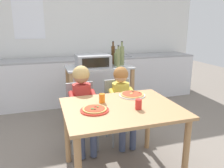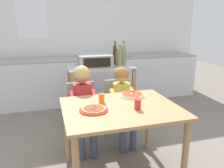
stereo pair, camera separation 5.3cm
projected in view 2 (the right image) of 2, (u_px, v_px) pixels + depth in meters
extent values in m
plane|color=slate|center=(97.00, 128.00, 3.40)|extent=(11.04, 11.04, 0.00)
cube|color=white|center=(78.00, 33.00, 4.63)|extent=(5.35, 0.12, 2.70)
cube|color=white|center=(32.00, 17.00, 4.26)|extent=(0.56, 0.01, 0.80)
cube|color=silver|center=(83.00, 81.00, 4.50)|extent=(4.81, 0.60, 0.86)
cube|color=#9E9EA3|center=(82.00, 59.00, 4.38)|extent=(4.81, 0.60, 0.03)
cube|color=gray|center=(122.00, 56.00, 4.61)|extent=(0.40, 0.33, 0.02)
cylinder|color=#B7BABF|center=(121.00, 51.00, 4.69)|extent=(0.02, 0.02, 0.20)
cube|color=#B7BABF|center=(101.00, 67.00, 3.44)|extent=(1.00, 0.53, 0.02)
cube|color=#AD7F51|center=(101.00, 102.00, 3.59)|extent=(0.92, 0.49, 0.02)
cube|color=#AD7F51|center=(73.00, 102.00, 3.23)|extent=(0.05, 0.05, 0.88)
cube|color=#AD7F51|center=(133.00, 97.00, 3.48)|extent=(0.05, 0.05, 0.88)
cube|color=#AD7F51|center=(70.00, 93.00, 3.65)|extent=(0.05, 0.05, 0.88)
cube|color=#AD7F51|center=(124.00, 89.00, 3.90)|extent=(0.05, 0.05, 0.88)
cube|color=#999BA0|center=(94.00, 61.00, 3.40)|extent=(0.50, 0.38, 0.18)
cube|color=black|center=(97.00, 63.00, 3.22)|extent=(0.40, 0.01, 0.14)
cylinder|color=black|center=(109.00, 66.00, 3.27)|extent=(0.02, 0.01, 0.02)
cylinder|color=olive|center=(120.00, 58.00, 3.30)|extent=(0.06, 0.06, 0.27)
cylinder|color=olive|center=(120.00, 48.00, 3.26)|extent=(0.03, 0.03, 0.04)
cylinder|color=black|center=(120.00, 46.00, 3.25)|extent=(0.03, 0.03, 0.01)
cylinder|color=olive|center=(124.00, 56.00, 3.49)|extent=(0.07, 0.07, 0.29)
cylinder|color=olive|center=(124.00, 44.00, 3.44)|extent=(0.03, 0.03, 0.07)
cylinder|color=black|center=(124.00, 42.00, 3.43)|extent=(0.03, 0.03, 0.01)
cylinder|color=olive|center=(118.00, 59.00, 3.46)|extent=(0.07, 0.07, 0.19)
cylinder|color=olive|center=(118.00, 52.00, 3.43)|extent=(0.03, 0.03, 0.05)
cylinder|color=black|center=(118.00, 50.00, 3.42)|extent=(0.03, 0.03, 0.01)
cylinder|color=#4C2D14|center=(115.00, 55.00, 3.58)|extent=(0.06, 0.06, 0.29)
cylinder|color=#4C2D14|center=(115.00, 44.00, 3.53)|extent=(0.03, 0.03, 0.06)
cylinder|color=black|center=(115.00, 42.00, 3.52)|extent=(0.03, 0.03, 0.01)
cylinder|color=olive|center=(125.00, 57.00, 3.66)|extent=(0.05, 0.05, 0.20)
cylinder|color=olive|center=(125.00, 49.00, 3.63)|extent=(0.02, 0.02, 0.06)
cylinder|color=black|center=(125.00, 47.00, 3.62)|extent=(0.03, 0.03, 0.01)
cube|color=#AD7F51|center=(121.00, 108.00, 2.18)|extent=(1.11, 0.90, 0.03)
cylinder|color=#AD7F51|center=(185.00, 156.00, 2.06)|extent=(0.06, 0.06, 0.73)
cylinder|color=#AD7F51|center=(67.00, 132.00, 2.51)|extent=(0.06, 0.06, 0.73)
cylinder|color=#AD7F51|center=(148.00, 122.00, 2.78)|extent=(0.06, 0.06, 0.73)
cube|color=gray|center=(83.00, 115.00, 2.78)|extent=(0.36, 0.36, 0.04)
cube|color=gray|center=(81.00, 96.00, 2.88)|extent=(0.34, 0.03, 0.38)
cylinder|color=gray|center=(98.00, 135.00, 2.74)|extent=(0.03, 0.03, 0.42)
cylinder|color=gray|center=(73.00, 138.00, 2.66)|extent=(0.03, 0.03, 0.42)
cylinder|color=gray|center=(93.00, 125.00, 3.02)|extent=(0.03, 0.03, 0.42)
cylinder|color=gray|center=(71.00, 127.00, 2.94)|extent=(0.03, 0.03, 0.42)
cube|color=gray|center=(121.00, 110.00, 2.93)|extent=(0.36, 0.36, 0.04)
cube|color=gray|center=(118.00, 93.00, 3.03)|extent=(0.34, 0.03, 0.38)
cylinder|color=gray|center=(136.00, 129.00, 2.89)|extent=(0.03, 0.03, 0.42)
cylinder|color=gray|center=(113.00, 132.00, 2.81)|extent=(0.03, 0.03, 0.42)
cylinder|color=gray|center=(128.00, 120.00, 3.17)|extent=(0.03, 0.03, 0.42)
cylinder|color=gray|center=(107.00, 122.00, 3.09)|extent=(0.03, 0.03, 0.42)
cube|color=#424C6B|center=(91.00, 116.00, 2.66)|extent=(0.10, 0.30, 0.10)
cylinder|color=#424C6B|center=(93.00, 139.00, 2.61)|extent=(0.08, 0.08, 0.44)
cube|color=#424C6B|center=(79.00, 117.00, 2.63)|extent=(0.10, 0.30, 0.10)
cylinder|color=#424C6B|center=(81.00, 141.00, 2.57)|extent=(0.08, 0.08, 0.44)
cylinder|color=#BC332D|center=(95.00, 97.00, 2.66)|extent=(0.06, 0.26, 0.15)
cylinder|color=#BC332D|center=(73.00, 99.00, 2.59)|extent=(0.06, 0.26, 0.15)
cylinder|color=#BC332D|center=(83.00, 98.00, 2.73)|extent=(0.22, 0.22, 0.36)
sphere|color=#A37556|center=(82.00, 75.00, 2.65)|extent=(0.19, 0.19, 0.19)
sphere|color=tan|center=(82.00, 74.00, 2.65)|extent=(0.20, 0.20, 0.20)
cube|color=#424C6B|center=(130.00, 111.00, 2.81)|extent=(0.10, 0.30, 0.10)
cylinder|color=#424C6B|center=(133.00, 133.00, 2.75)|extent=(0.08, 0.08, 0.44)
cube|color=#424C6B|center=(119.00, 112.00, 2.77)|extent=(0.10, 0.30, 0.10)
cylinder|color=#424C6B|center=(123.00, 134.00, 2.71)|extent=(0.08, 0.08, 0.44)
cylinder|color=yellow|center=(134.00, 95.00, 2.81)|extent=(0.06, 0.26, 0.15)
cylinder|color=yellow|center=(114.00, 96.00, 2.74)|extent=(0.06, 0.26, 0.15)
cylinder|color=yellow|center=(121.00, 96.00, 2.88)|extent=(0.22, 0.22, 0.33)
sphere|color=tan|center=(122.00, 76.00, 2.81)|extent=(0.18, 0.18, 0.18)
sphere|color=#9E6633|center=(122.00, 74.00, 2.80)|extent=(0.19, 0.19, 0.19)
cylinder|color=red|center=(94.00, 110.00, 2.08)|extent=(0.27, 0.27, 0.01)
cylinder|color=tan|center=(94.00, 109.00, 2.07)|extent=(0.22, 0.22, 0.01)
cylinder|color=#B23D23|center=(94.00, 108.00, 2.07)|extent=(0.19, 0.19, 0.00)
cylinder|color=maroon|center=(95.00, 106.00, 2.10)|extent=(0.02, 0.02, 0.01)
cylinder|color=#386628|center=(91.00, 109.00, 2.05)|extent=(0.03, 0.03, 0.01)
cylinder|color=#386628|center=(97.00, 107.00, 2.09)|extent=(0.02, 0.02, 0.01)
cylinder|color=#563319|center=(94.00, 109.00, 2.03)|extent=(0.02, 0.02, 0.01)
cylinder|color=white|center=(132.00, 95.00, 2.50)|extent=(0.29, 0.29, 0.01)
cylinder|color=tan|center=(132.00, 94.00, 2.49)|extent=(0.26, 0.26, 0.01)
cylinder|color=#B23D23|center=(132.00, 94.00, 2.49)|extent=(0.22, 0.22, 0.00)
cylinder|color=#DBC666|center=(132.00, 93.00, 2.49)|extent=(0.03, 0.03, 0.01)
cylinder|color=#563319|center=(134.00, 92.00, 2.55)|extent=(0.03, 0.03, 0.01)
cylinder|color=#563319|center=(132.00, 91.00, 2.58)|extent=(0.02, 0.02, 0.01)
cylinder|color=#DBC666|center=(131.00, 94.00, 2.48)|extent=(0.02, 0.02, 0.01)
cylinder|color=maroon|center=(140.00, 93.00, 2.51)|extent=(0.02, 0.02, 0.01)
cylinder|color=orange|center=(102.00, 98.00, 2.28)|extent=(0.06, 0.06, 0.09)
cylinder|color=red|center=(138.00, 104.00, 2.10)|extent=(0.06, 0.06, 0.10)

